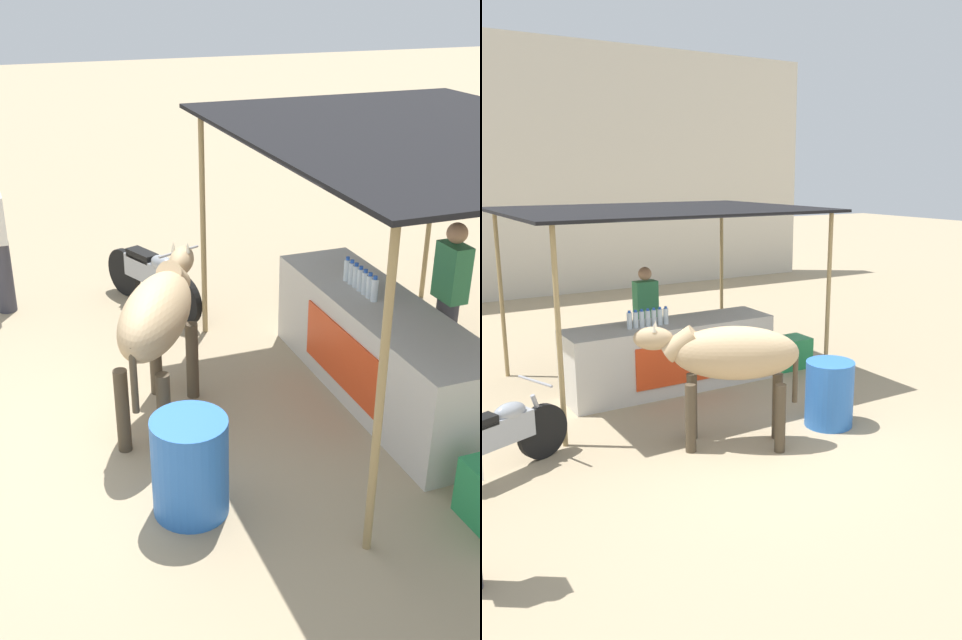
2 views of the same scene
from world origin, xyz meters
TOP-DOWN VIEW (x-y plane):
  - ground_plane at (0.00, 0.00)m, footprint 60.00×60.00m
  - building_wall_far at (0.00, 10.12)m, footprint 16.00×0.50m
  - stall_counter at (0.00, 2.20)m, footprint 3.00×0.82m
  - stall_awning at (0.00, 2.50)m, footprint 4.20×3.20m
  - water_bottle_row at (-0.35, 2.15)m, footprint 0.61×0.07m
  - vendor_behind_counter at (-0.02, 2.95)m, footprint 0.34×0.22m
  - cooler_box at (2.04, 2.10)m, footprint 0.60×0.44m
  - water_barrel at (1.05, -0.00)m, footprint 0.58×0.58m
  - cow at (-0.29, 0.13)m, footprint 1.75×1.25m
  - motorcycle_parked at (-2.71, 0.67)m, footprint 1.70×0.84m

SIDE VIEW (x-z plane):
  - ground_plane at x=0.00m, z-range 0.00..0.00m
  - cooler_box at x=2.04m, z-range 0.00..0.48m
  - water_barrel at x=1.05m, z-range 0.00..0.80m
  - motorcycle_parked at x=-2.71m, z-range -0.02..0.88m
  - stall_counter at x=0.00m, z-range 0.00..0.96m
  - vendor_behind_counter at x=-0.02m, z-range 0.02..1.67m
  - cow at x=-0.29m, z-range 0.32..1.75m
  - water_bottle_row at x=-0.35m, z-range 0.95..1.20m
  - stall_awning at x=0.00m, z-range 1.16..3.69m
  - building_wall_far at x=0.00m, z-range 0.00..6.09m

